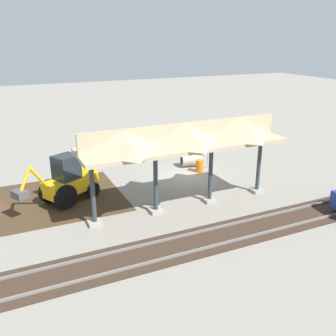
{
  "coord_description": "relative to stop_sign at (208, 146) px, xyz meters",
  "views": [
    {
      "loc": [
        11.55,
        21.75,
        9.22
      ],
      "look_at": [
        2.43,
        2.11,
        1.6
      ],
      "focal_mm": 40.0,
      "sensor_mm": 36.0,
      "label": 1
    }
  ],
  "objects": [
    {
      "name": "backhoe",
      "position": [
        10.41,
        1.61,
        -0.39
      ],
      "size": [
        5.06,
        3.43,
        2.82
      ],
      "color": "#EAB214",
      "rests_on": "ground"
    },
    {
      "name": "traffic_barrel",
      "position": [
        0.96,
        0.49,
        -1.21
      ],
      "size": [
        0.56,
        0.56,
        0.9
      ],
      "primitive_type": "cylinder",
      "color": "orange",
      "rests_on": "ground"
    },
    {
      "name": "dirt_work_zone",
      "position": [
        12.49,
        1.06,
        -1.66
      ],
      "size": [
        10.42,
        7.0,
        0.01
      ],
      "primitive_type": "cube",
      "color": "#42301E",
      "rests_on": "ground"
    },
    {
      "name": "ground_plane",
      "position": [
        2.14,
        0.8,
        -1.66
      ],
      "size": [
        120.0,
        120.0,
        0.0
      ],
      "primitive_type": "plane",
      "color": "gray"
    },
    {
      "name": "platform_canopy",
      "position": [
        4.67,
        5.23,
        2.49
      ],
      "size": [
        11.53,
        3.2,
        4.9
      ],
      "color": "#9E998E",
      "rests_on": "ground"
    },
    {
      "name": "stop_sign",
      "position": [
        0.0,
        0.0,
        0.0
      ],
      "size": [
        0.76,
        0.07,
        2.31
      ],
      "color": "gray",
      "rests_on": "ground"
    },
    {
      "name": "rail_tracks",
      "position": [
        2.14,
        9.02,
        -1.63
      ],
      "size": [
        60.0,
        2.58,
        0.15
      ],
      "color": "slate",
      "rests_on": "ground"
    },
    {
      "name": "concrete_pipe",
      "position": [
        0.84,
        -0.88,
        -1.18
      ],
      "size": [
        1.76,
        1.3,
        0.97
      ],
      "color": "#9E9384",
      "rests_on": "ground"
    }
  ]
}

